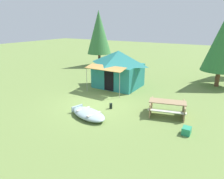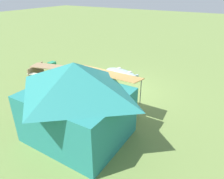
% 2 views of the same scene
% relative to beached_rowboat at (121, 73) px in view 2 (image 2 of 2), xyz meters
% --- Properties ---
extents(ground_plane, '(80.00, 80.00, 0.00)m').
position_rel_beached_rowboat_xyz_m(ground_plane, '(-0.74, 1.67, -0.19)').
color(ground_plane, olive).
extents(beached_rowboat, '(2.45, 1.65, 0.37)m').
position_rel_beached_rowboat_xyz_m(beached_rowboat, '(0.00, 0.00, 0.00)').
color(beached_rowboat, '#95AEB2').
rests_on(beached_rowboat, ground_plane).
extents(canvas_cabin_tent, '(3.47, 3.70, 2.73)m').
position_rel_beached_rowboat_xyz_m(canvas_cabin_tent, '(-1.35, 5.54, 1.22)').
color(canvas_cabin_tent, '#257D78').
rests_on(canvas_cabin_tent, ground_plane).
extents(picnic_table, '(2.19, 1.87, 0.77)m').
position_rel_beached_rowboat_xyz_m(picnic_table, '(3.39, 2.39, 0.29)').
color(picnic_table, '#947955').
rests_on(picnic_table, ground_plane).
extents(cooler_box, '(0.36, 0.44, 0.32)m').
position_rel_beached_rowboat_xyz_m(cooler_box, '(4.73, 0.86, -0.03)').
color(cooler_box, '#268D62').
rests_on(cooler_box, ground_plane).
extents(fuel_can, '(0.19, 0.19, 0.31)m').
position_rel_beached_rowboat_xyz_m(fuel_can, '(0.41, 1.57, -0.04)').
color(fuel_can, black).
rests_on(fuel_can, ground_plane).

